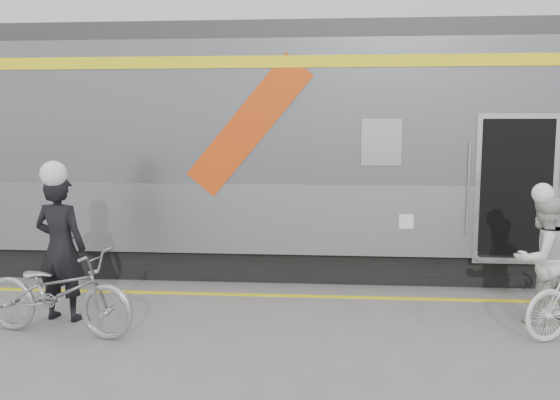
# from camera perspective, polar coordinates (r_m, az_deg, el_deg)

# --- Properties ---
(ground) EXTENTS (90.00, 90.00, 0.00)m
(ground) POSITION_cam_1_polar(r_m,az_deg,el_deg) (6.80, 5.37, -14.45)
(ground) COLOR slate
(ground) RESTS_ON ground
(train) EXTENTS (24.00, 3.17, 4.10)m
(train) POSITION_cam_1_polar(r_m,az_deg,el_deg) (10.54, 7.95, 4.71)
(train) COLOR black
(train) RESTS_ON ground
(safety_strip) EXTENTS (24.00, 0.12, 0.01)m
(safety_strip) POSITION_cam_1_polar(r_m,az_deg,el_deg) (8.84, 5.21, -9.26)
(safety_strip) COLOR yellow
(safety_strip) RESTS_ON ground
(man) EXTENTS (0.75, 0.56, 1.89)m
(man) POSITION_cam_1_polar(r_m,az_deg,el_deg) (8.12, -20.37, -4.35)
(man) COLOR black
(man) RESTS_ON ground
(bicycle_left) EXTENTS (2.06, 1.00, 1.04)m
(bicycle_left) POSITION_cam_1_polar(r_m,az_deg,el_deg) (7.65, -20.60, -8.33)
(bicycle_left) COLOR #9DA0A4
(bicycle_left) RESTS_ON ground
(woman) EXTENTS (0.98, 0.89, 1.64)m
(woman) POSITION_cam_1_polar(r_m,az_deg,el_deg) (8.24, 23.89, -5.21)
(woman) COLOR silver
(woman) RESTS_ON ground
(helmet_man) EXTENTS (0.33, 0.33, 0.33)m
(helmet_man) POSITION_cam_1_polar(r_m,az_deg,el_deg) (7.98, -20.72, 3.48)
(helmet_man) COLOR white
(helmet_man) RESTS_ON man
(helmet_woman) EXTENTS (0.26, 0.26, 0.26)m
(helmet_woman) POSITION_cam_1_polar(r_m,az_deg,el_deg) (8.10, 24.23, 1.39)
(helmet_woman) COLOR white
(helmet_woman) RESTS_ON woman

